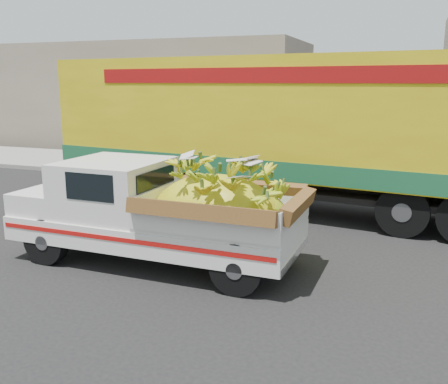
% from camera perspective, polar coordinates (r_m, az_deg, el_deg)
% --- Properties ---
extents(ground, '(100.00, 100.00, 0.00)m').
position_cam_1_polar(ground, '(9.60, -18.60, -7.70)').
color(ground, black).
rests_on(ground, ground).
extents(curb, '(60.00, 0.25, 0.15)m').
position_cam_1_polar(curb, '(16.13, -1.12, 1.30)').
color(curb, gray).
rests_on(curb, ground).
extents(sidewalk, '(60.00, 4.00, 0.14)m').
position_cam_1_polar(sidewalk, '(18.06, 1.33, 2.50)').
color(sidewalk, gray).
rests_on(sidewalk, ground).
extents(building_left, '(18.00, 6.00, 5.00)m').
position_cam_1_polar(building_left, '(26.59, -11.06, 10.76)').
color(building_left, gray).
rests_on(building_left, ground).
extents(pickup_truck, '(5.23, 2.00, 1.82)m').
position_cam_1_polar(pickup_truck, '(8.79, -5.67, -2.27)').
color(pickup_truck, black).
rests_on(pickup_truck, ground).
extents(semi_trailer, '(12.05, 4.04, 3.80)m').
position_cam_1_polar(semi_trailer, '(12.74, 5.28, 7.56)').
color(semi_trailer, black).
rests_on(semi_trailer, ground).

